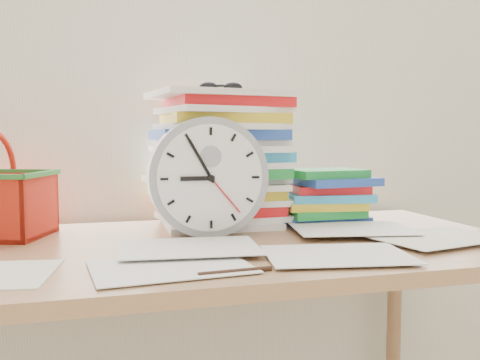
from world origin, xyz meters
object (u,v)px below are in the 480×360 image
object	(u,v)px
paper_stack	(222,159)
clock	(208,177)
desk	(213,275)
book_stack	(327,196)

from	to	relation	value
paper_stack	clock	distance (m)	0.17
desk	clock	distance (m)	0.23
desk	book_stack	world-z (taller)	book_stack
paper_stack	clock	world-z (taller)	paper_stack
desk	book_stack	distance (m)	0.42
clock	paper_stack	bearing A→B (deg)	65.06
clock	book_stack	bearing A→B (deg)	15.84
desk	paper_stack	xyz separation A→B (m)	(0.08, 0.22, 0.25)
desk	clock	xyz separation A→B (m)	(0.01, 0.07, 0.21)
paper_stack	desk	bearing A→B (deg)	-108.78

